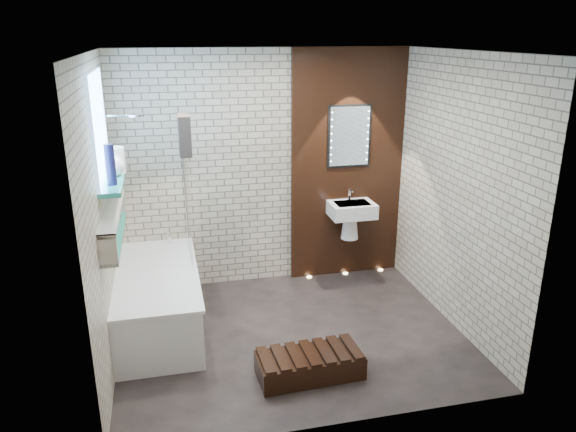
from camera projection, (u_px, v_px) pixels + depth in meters
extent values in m
plane|color=black|center=(292.00, 334.00, 5.24)|extent=(3.20, 3.20, 0.00)
cube|color=tan|center=(264.00, 170.00, 6.02)|extent=(3.20, 0.04, 2.60)
cube|color=tan|center=(338.00, 263.00, 3.62)|extent=(3.20, 0.04, 2.60)
cube|color=tan|center=(102.00, 219.00, 4.48)|extent=(0.04, 2.60, 2.60)
cube|color=tan|center=(456.00, 194.00, 5.17)|extent=(0.04, 2.60, 2.60)
plane|color=white|center=(292.00, 51.00, 4.41)|extent=(3.20, 3.20, 0.00)
cube|color=black|center=(347.00, 166.00, 6.20)|extent=(1.30, 0.06, 2.60)
cube|color=#7FADE0|center=(98.00, 126.00, 4.58)|extent=(0.03, 1.00, 0.90)
cube|color=teal|center=(113.00, 180.00, 4.75)|extent=(0.18, 1.00, 0.04)
cube|color=teal|center=(115.00, 236.00, 4.70)|extent=(0.14, 1.30, 0.03)
cube|color=#B2A899|center=(112.00, 211.00, 4.63)|extent=(0.14, 1.30, 0.03)
cube|color=#B2A899|center=(108.00, 251.00, 4.08)|extent=(0.14, 0.03, 0.26)
cube|color=#B2A899|center=(118.00, 202.00, 5.25)|extent=(0.14, 0.03, 0.26)
cube|color=white|center=(158.00, 301.00, 5.30)|extent=(0.75, 1.70, 0.55)
cube|color=white|center=(156.00, 274.00, 5.21)|extent=(0.79, 1.74, 0.03)
cylinder|color=silver|center=(169.00, 238.00, 5.89)|extent=(0.04, 0.04, 0.12)
cube|color=white|center=(186.00, 187.00, 5.46)|extent=(0.01, 0.78, 1.40)
cube|color=#292421|center=(184.00, 135.00, 5.02)|extent=(0.11, 0.28, 0.37)
cylinder|color=silver|center=(136.00, 115.00, 5.19)|extent=(0.18, 0.18, 0.02)
cube|color=white|center=(352.00, 210.00, 6.15)|extent=(0.50, 0.36, 0.16)
cone|color=white|center=(350.00, 227.00, 6.27)|extent=(0.20, 0.20, 0.28)
cylinder|color=silver|center=(349.00, 194.00, 6.19)|extent=(0.03, 0.03, 0.14)
cube|color=black|center=(349.00, 136.00, 6.05)|extent=(0.50, 0.02, 0.70)
cube|color=silver|center=(350.00, 136.00, 6.04)|extent=(0.45, 0.01, 0.65)
cube|color=black|center=(310.00, 365.00, 4.60)|extent=(0.89, 0.42, 0.19)
cylinder|color=maroon|center=(117.00, 211.00, 5.10)|extent=(0.05, 0.05, 0.13)
cylinder|color=#985917|center=(111.00, 245.00, 4.34)|extent=(0.05, 0.05, 0.10)
cylinder|color=#985917|center=(113.00, 236.00, 4.52)|extent=(0.05, 0.05, 0.11)
cylinder|color=maroon|center=(111.00, 240.00, 4.36)|extent=(0.06, 0.06, 0.15)
cylinder|color=white|center=(114.00, 160.00, 4.87)|extent=(0.18, 0.18, 0.23)
sphere|color=white|center=(114.00, 166.00, 4.77)|extent=(0.18, 0.18, 0.18)
cylinder|color=#141336|center=(110.00, 165.00, 4.47)|extent=(0.08, 0.08, 0.34)
cylinder|color=#FFD899|center=(309.00, 277.00, 6.45)|extent=(0.06, 0.06, 0.01)
cylinder|color=#FFD899|center=(345.00, 273.00, 6.55)|extent=(0.06, 0.06, 0.01)
cylinder|color=#FFD899|center=(381.00, 270.00, 6.65)|extent=(0.06, 0.06, 0.01)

